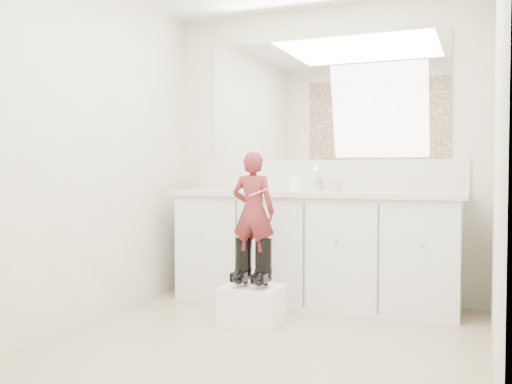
% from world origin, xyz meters
% --- Properties ---
extents(floor, '(3.00, 3.00, 0.00)m').
position_xyz_m(floor, '(0.00, 0.00, 0.00)').
color(floor, '#968762').
rests_on(floor, ground).
extents(wall_back, '(2.60, 0.00, 2.60)m').
position_xyz_m(wall_back, '(0.00, 1.50, 1.20)').
color(wall_back, beige).
rests_on(wall_back, floor).
extents(wall_front, '(2.60, 0.00, 2.60)m').
position_xyz_m(wall_front, '(0.00, -1.50, 1.20)').
color(wall_front, beige).
rests_on(wall_front, floor).
extents(wall_left, '(0.00, 3.00, 3.00)m').
position_xyz_m(wall_left, '(-1.30, 0.00, 1.20)').
color(wall_left, beige).
rests_on(wall_left, floor).
extents(wall_right, '(0.00, 3.00, 3.00)m').
position_xyz_m(wall_right, '(1.30, 0.00, 1.20)').
color(wall_right, beige).
rests_on(wall_right, floor).
extents(vanity_cabinet, '(2.20, 0.55, 0.85)m').
position_xyz_m(vanity_cabinet, '(0.00, 1.23, 0.42)').
color(vanity_cabinet, silver).
rests_on(vanity_cabinet, floor).
extents(countertop, '(2.28, 0.58, 0.04)m').
position_xyz_m(countertop, '(0.00, 1.21, 0.87)').
color(countertop, beige).
rests_on(countertop, vanity_cabinet).
extents(backsplash, '(2.28, 0.03, 0.25)m').
position_xyz_m(backsplash, '(0.00, 1.49, 1.02)').
color(backsplash, beige).
rests_on(backsplash, countertop).
extents(mirror, '(2.00, 0.02, 1.00)m').
position_xyz_m(mirror, '(0.00, 1.49, 1.64)').
color(mirror, white).
rests_on(mirror, wall_back).
extents(faucet, '(0.08, 0.08, 0.10)m').
position_xyz_m(faucet, '(0.00, 1.38, 0.94)').
color(faucet, silver).
rests_on(faucet, countertop).
extents(cup, '(0.13, 0.13, 0.10)m').
position_xyz_m(cup, '(0.17, 1.25, 0.94)').
color(cup, '#C1B09A').
rests_on(cup, countertop).
extents(soap_bottle, '(0.09, 0.09, 0.18)m').
position_xyz_m(soap_bottle, '(-0.14, 1.17, 0.98)').
color(soap_bottle, white).
rests_on(soap_bottle, countertop).
extents(step_stool, '(0.42, 0.35, 0.26)m').
position_xyz_m(step_stool, '(-0.23, 0.50, 0.13)').
color(step_stool, white).
rests_on(step_stool, floor).
extents(boot_left, '(0.13, 0.23, 0.33)m').
position_xyz_m(boot_left, '(-0.31, 0.52, 0.42)').
color(boot_left, black).
rests_on(boot_left, step_stool).
extents(boot_right, '(0.13, 0.23, 0.33)m').
position_xyz_m(boot_right, '(-0.16, 0.52, 0.42)').
color(boot_right, black).
rests_on(boot_right, step_stool).
extents(toddler, '(0.31, 0.21, 0.83)m').
position_xyz_m(toddler, '(-0.23, 0.52, 0.77)').
color(toddler, '#A03138').
rests_on(toddler, step_stool).
extents(toothbrush, '(0.14, 0.02, 0.06)m').
position_xyz_m(toothbrush, '(-0.16, 0.44, 0.91)').
color(toothbrush, '#FF63C2').
rests_on(toothbrush, toddler).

